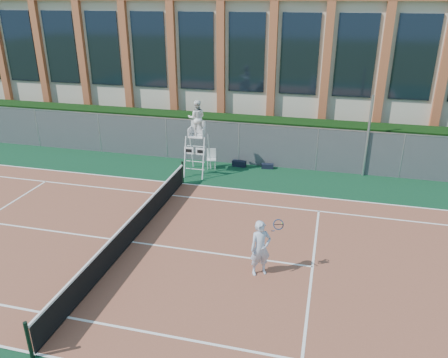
% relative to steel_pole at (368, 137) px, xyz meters
% --- Properties ---
extents(ground, '(120.00, 120.00, 0.00)m').
position_rel_steel_pole_xyz_m(ground, '(-8.31, -8.70, -2.00)').
color(ground, '#233814').
extents(apron, '(36.00, 20.00, 0.01)m').
position_rel_steel_pole_xyz_m(apron, '(-8.31, -7.70, -1.99)').
color(apron, '#0C3521').
rests_on(apron, ground).
extents(tennis_court, '(23.77, 10.97, 0.02)m').
position_rel_steel_pole_xyz_m(tennis_court, '(-8.31, -8.70, -1.98)').
color(tennis_court, brown).
rests_on(tennis_court, apron).
extents(tennis_net, '(0.10, 11.30, 1.10)m').
position_rel_steel_pole_xyz_m(tennis_net, '(-8.31, -8.70, -1.46)').
color(tennis_net, black).
rests_on(tennis_net, ground).
extents(fence, '(40.00, 0.06, 2.20)m').
position_rel_steel_pole_xyz_m(fence, '(-8.31, 0.10, -0.90)').
color(fence, '#595E60').
rests_on(fence, ground).
extents(hedge, '(40.00, 1.40, 2.20)m').
position_rel_steel_pole_xyz_m(hedge, '(-8.31, 1.30, -0.90)').
color(hedge, black).
rests_on(hedge, ground).
extents(building, '(45.00, 10.60, 8.22)m').
position_rel_steel_pole_xyz_m(building, '(-8.31, 9.25, 2.15)').
color(building, beige).
rests_on(building, ground).
extents(steel_pole, '(0.12, 0.12, 4.00)m').
position_rel_steel_pole_xyz_m(steel_pole, '(0.00, 0.00, 0.00)').
color(steel_pole, '#9EA0A5').
rests_on(steel_pole, ground).
extents(umpire_chair, '(1.04, 1.60, 3.72)m').
position_rel_steel_pole_xyz_m(umpire_chair, '(-8.01, -1.65, 0.72)').
color(umpire_chair, white).
rests_on(umpire_chair, ground).
extents(plastic_chair, '(0.57, 0.57, 1.00)m').
position_rel_steel_pole_xyz_m(plastic_chair, '(-7.55, -0.81, -1.40)').
color(plastic_chair, silver).
rests_on(plastic_chair, apron).
extents(sports_bag_near, '(0.73, 0.35, 0.30)m').
position_rel_steel_pole_xyz_m(sports_bag_near, '(-6.20, -0.29, -1.84)').
color(sports_bag_near, black).
rests_on(sports_bag_near, apron).
extents(sports_bag_far, '(0.63, 0.34, 0.24)m').
position_rel_steel_pole_xyz_m(sports_bag_far, '(-4.72, -0.22, -1.87)').
color(sports_bag_far, black).
rests_on(sports_bag_far, apron).
extents(tennis_player, '(1.08, 0.82, 1.84)m').
position_rel_steel_pole_xyz_m(tennis_player, '(-3.53, -9.47, -1.04)').
color(tennis_player, silver).
rests_on(tennis_player, tennis_court).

